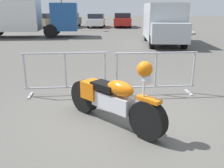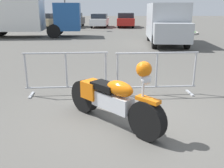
% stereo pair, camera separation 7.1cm
% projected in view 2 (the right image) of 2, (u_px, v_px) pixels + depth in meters
% --- Properties ---
extents(ground_plane, '(120.00, 120.00, 0.00)m').
position_uv_depth(ground_plane, '(127.00, 116.00, 5.01)').
color(ground_plane, '#54514C').
extents(motorcycle, '(1.72, 1.78, 1.30)m').
position_uv_depth(motorcycle, '(112.00, 99.00, 4.56)').
color(motorcycle, black).
rests_on(motorcycle, ground).
extents(crowd_barrier_near, '(2.01, 0.57, 1.07)m').
position_uv_depth(crowd_barrier_near, '(66.00, 73.00, 6.07)').
color(crowd_barrier_near, '#9EA0A5').
rests_on(crowd_barrier_near, ground).
extents(crowd_barrier_far, '(2.01, 0.57, 1.07)m').
position_uv_depth(crowd_barrier_far, '(156.00, 73.00, 6.09)').
color(crowd_barrier_far, '#9EA0A5').
rests_on(crowd_barrier_far, ground).
extents(box_truck, '(7.84, 2.79, 2.98)m').
position_uv_depth(box_truck, '(19.00, 14.00, 17.77)').
color(box_truck, silver).
rests_on(box_truck, ground).
extents(delivery_van, '(2.29, 5.12, 2.31)m').
position_uv_depth(delivery_van, '(166.00, 22.00, 14.51)').
color(delivery_van, '#B2B7BC').
rests_on(delivery_van, ground).
extents(parked_car_silver, '(1.91, 4.13, 1.37)m').
position_uv_depth(parked_car_silver, '(21.00, 21.00, 27.18)').
color(parked_car_silver, '#B7BABF').
rests_on(parked_car_silver, ground).
extents(parked_car_tan, '(2.05, 4.41, 1.46)m').
position_uv_depth(parked_car_tan, '(47.00, 20.00, 26.78)').
color(parked_car_tan, tan).
rests_on(parked_car_tan, ground).
extents(parked_car_black, '(2.10, 4.52, 1.50)m').
position_uv_depth(parked_car_black, '(73.00, 20.00, 27.05)').
color(parked_car_black, black).
rests_on(parked_car_black, ground).
extents(parked_car_white, '(1.99, 4.28, 1.42)m').
position_uv_depth(parked_car_white, '(100.00, 20.00, 26.97)').
color(parked_car_white, white).
rests_on(parked_car_white, ground).
extents(parked_car_red, '(2.10, 4.53, 1.50)m').
position_uv_depth(parked_car_red, '(126.00, 20.00, 27.08)').
color(parked_car_red, '#B21E19').
rests_on(parked_car_red, ground).
extents(pedestrian, '(0.42, 0.42, 1.69)m').
position_uv_depth(pedestrian, '(169.00, 24.00, 17.97)').
color(pedestrian, '#262838').
rests_on(pedestrian, ground).
extents(planter_island, '(3.87, 3.87, 1.20)m').
position_uv_depth(planter_island, '(172.00, 28.00, 20.69)').
color(planter_island, '#ADA89E').
rests_on(planter_island, ground).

